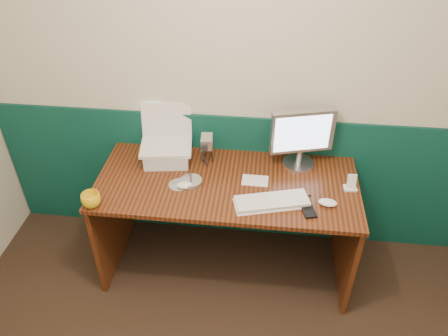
# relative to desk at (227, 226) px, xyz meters

# --- Properties ---
(back_wall) EXTENTS (3.50, 0.04, 2.50)m
(back_wall) POSITION_rel_desk_xyz_m (0.11, 0.37, 0.88)
(back_wall) COLOR beige
(back_wall) RESTS_ON ground
(wainscot) EXTENTS (3.48, 0.02, 1.00)m
(wainscot) POSITION_rel_desk_xyz_m (0.11, 0.36, 0.12)
(wainscot) COLOR #07352A
(wainscot) RESTS_ON ground
(desk) EXTENTS (1.60, 0.70, 0.75)m
(desk) POSITION_rel_desk_xyz_m (0.00, 0.00, 0.00)
(desk) COLOR #321509
(desk) RESTS_ON ground
(laptop_riser) EXTENTS (0.31, 0.27, 0.10)m
(laptop_riser) POSITION_rel_desk_xyz_m (-0.41, 0.18, 0.42)
(laptop_riser) COLOR silver
(laptop_riser) RESTS_ON desk
(laptop) EXTENTS (0.35, 0.29, 0.27)m
(laptop) POSITION_rel_desk_xyz_m (-0.41, 0.18, 0.61)
(laptop) COLOR silver
(laptop) RESTS_ON laptop_riser
(monitor) EXTENTS (0.41, 0.21, 0.39)m
(monitor) POSITION_rel_desk_xyz_m (0.44, 0.23, 0.57)
(monitor) COLOR #B4B4B9
(monitor) RESTS_ON desk
(keyboard) EXTENTS (0.44, 0.25, 0.02)m
(keyboard) POSITION_rel_desk_xyz_m (0.28, -0.17, 0.39)
(keyboard) COLOR white
(keyboard) RESTS_ON desk
(mouse_right) EXTENTS (0.11, 0.08, 0.04)m
(mouse_right) POSITION_rel_desk_xyz_m (0.59, -0.14, 0.39)
(mouse_right) COLOR white
(mouse_right) RESTS_ON desk
(mouse_left) EXTENTS (0.11, 0.07, 0.03)m
(mouse_left) POSITION_rel_desk_xyz_m (-0.24, -0.08, 0.39)
(mouse_left) COLOR white
(mouse_left) RESTS_ON desk
(mug) EXTENTS (0.13, 0.13, 0.09)m
(mug) POSITION_rel_desk_xyz_m (-0.74, -0.30, 0.42)
(mug) COLOR yellow
(mug) RESTS_ON desk
(camcorder) EXTENTS (0.09, 0.12, 0.18)m
(camcorder) POSITION_rel_desk_xyz_m (-0.14, 0.18, 0.46)
(camcorder) COLOR #BCBCC1
(camcorder) RESTS_ON desk
(cd_spindle) EXTENTS (0.13, 0.13, 0.03)m
(cd_spindle) POSITION_rel_desk_xyz_m (-0.21, -0.04, 0.39)
(cd_spindle) COLOR #B5BAC6
(cd_spindle) RESTS_ON desk
(cd_loose_a) EXTENTS (0.12, 0.12, 0.00)m
(cd_loose_a) POSITION_rel_desk_xyz_m (-0.29, -0.06, 0.38)
(cd_loose_a) COLOR silver
(cd_loose_a) RESTS_ON desk
(pen) EXTENTS (0.13, 0.05, 0.01)m
(pen) POSITION_rel_desk_xyz_m (0.44, -0.10, 0.38)
(pen) COLOR black
(pen) RESTS_ON desk
(papers) EXTENTS (0.16, 0.11, 0.00)m
(papers) POSITION_rel_desk_xyz_m (0.17, 0.03, 0.38)
(papers) COLOR white
(papers) RESTS_ON desk
(dock) EXTENTS (0.08, 0.06, 0.01)m
(dock) POSITION_rel_desk_xyz_m (0.74, 0.02, 0.38)
(dock) COLOR white
(dock) RESTS_ON desk
(music_player) EXTENTS (0.05, 0.03, 0.09)m
(music_player) POSITION_rel_desk_xyz_m (0.74, 0.02, 0.43)
(music_player) COLOR white
(music_player) RESTS_ON dock
(pda) EXTENTS (0.09, 0.13, 0.01)m
(pda) POSITION_rel_desk_xyz_m (0.49, -0.21, 0.38)
(pda) COLOR black
(pda) RESTS_ON desk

